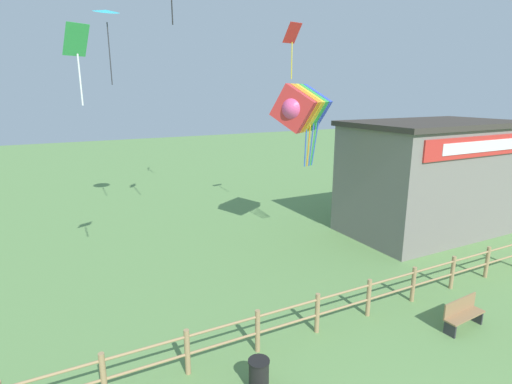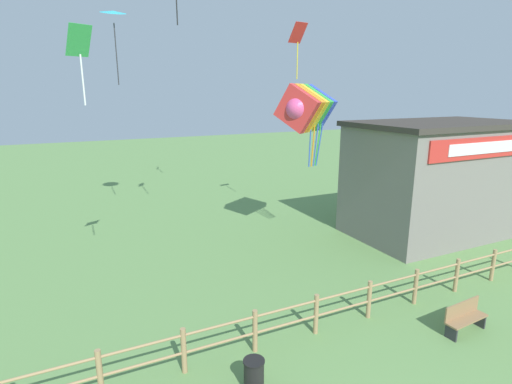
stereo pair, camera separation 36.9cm
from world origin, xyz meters
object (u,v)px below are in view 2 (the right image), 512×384
Objects in this scene: seaside_building at (436,178)px; trash_bin at (254,375)px; kite_green_diamond at (80,49)px; kite_rainbow_parafoil at (306,108)px; park_bench_by_building at (465,317)px; kite_red_diamond at (298,39)px; kite_cyan_delta at (113,14)px.

seaside_building is 14.42m from trash_bin.
trash_bin is at bearing -64.45° from kite_green_diamond.
seaside_building is 7.64m from kite_rainbow_parafoil.
kite_rainbow_parafoil reaches higher than park_bench_by_building.
kite_green_diamond is at bearing 146.01° from park_bench_by_building.
park_bench_by_building is 13.71m from kite_red_diamond.
kite_green_diamond is at bearing -167.92° from kite_rainbow_parafoil.
seaside_building reaches higher than park_bench_by_building.
park_bench_by_building is at bearing -33.99° from kite_green_diamond.
kite_green_diamond reaches higher than kite_rainbow_parafoil.
kite_rainbow_parafoil is 1.07× the size of kite_cyan_delta.
seaside_building is at bearing 25.74° from trash_bin.
seaside_building is 17.11m from kite_cyan_delta.
park_bench_by_building is 0.60× the size of kite_red_diamond.
kite_cyan_delta reaches higher than park_bench_by_building.
trash_bin is 10.04m from kite_green_diamond.
kite_cyan_delta is at bearing 142.90° from kite_rainbow_parafoil.
trash_bin is at bearing -154.26° from seaside_building.
kite_green_diamond reaches higher than trash_bin.
park_bench_by_building is 18.39m from kite_cyan_delta.
park_bench_by_building is 10.06m from kite_rainbow_parafoil.
seaside_building is at bearing -13.45° from kite_rainbow_parafoil.
kite_red_diamond is (6.99, 9.96, 8.93)m from trash_bin.
kite_cyan_delta is at bearing 158.24° from kite_red_diamond.
kite_red_diamond is at bearing 54.94° from trash_bin.
kite_green_diamond is at bearing -157.18° from kite_red_diamond.
trash_bin is 15.09m from kite_red_diamond.
kite_cyan_delta reaches higher than kite_green_diamond.
kite_red_diamond is 8.55m from kite_cyan_delta.
kite_green_diamond is 10.69m from kite_red_diamond.
trash_bin is 11.49m from kite_rainbow_parafoil.
kite_red_diamond is at bearing 69.58° from kite_rainbow_parafoil.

